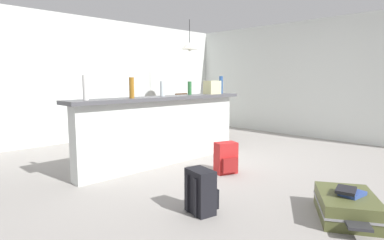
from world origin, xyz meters
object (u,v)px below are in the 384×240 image
object	(u,v)px
dining_chair_far_side	(178,111)
suitcase_flat_olive	(347,206)
pendant_lamp	(190,46)
bottle_green	(190,88)
backpack_red	(226,159)
dining_chair_near_partition	(206,115)
backpack_black	(201,192)
bottle_amber	(132,88)
book_stack	(349,192)
bottle_white	(85,88)
grocery_bag	(212,87)
bottle_clear	(162,89)
dining_table	(191,107)
bottle_blue	(221,85)

from	to	relation	value
dining_chair_far_side	suitcase_flat_olive	xyz separation A→B (m)	(-2.03, -4.52, -0.41)
pendant_lamp	suitcase_flat_olive	world-z (taller)	pendant_lamp
bottle_green	suitcase_flat_olive	size ratio (longest dim) A/B	0.24
pendant_lamp	backpack_red	size ratio (longest dim) A/B	1.57
dining_chair_near_partition	backpack_black	distance (m)	3.71
pendant_lamp	backpack_black	xyz separation A→B (m)	(-2.74, -2.96, -1.75)
dining_chair_far_side	dining_chair_near_partition	bearing A→B (deg)	-97.93
dining_chair_far_side	backpack_red	bearing A→B (deg)	-121.19
bottle_amber	backpack_black	size ratio (longest dim) A/B	0.65
bottle_amber	book_stack	size ratio (longest dim) A/B	0.96
bottle_amber	suitcase_flat_olive	size ratio (longest dim) A/B	0.31
bottle_white	backpack_red	size ratio (longest dim) A/B	0.71
grocery_bag	dining_chair_near_partition	size ratio (longest dim) A/B	0.28
dining_chair_near_partition	dining_chair_far_side	size ratio (longest dim) A/B	1.00
dining_chair_far_side	bottle_amber	bearing A→B (deg)	-142.89
bottle_white	bottle_clear	size ratio (longest dim) A/B	1.36
bottle_amber	bottle_clear	world-z (taller)	bottle_amber
grocery_bag	dining_table	xyz separation A→B (m)	(0.85, 1.39, -0.47)
dining_chair_far_side	pendant_lamp	xyz separation A→B (m)	(-0.15, -0.54, 1.44)
dining_table	pendant_lamp	distance (m)	1.31
bottle_amber	grocery_bag	size ratio (longest dim) A/B	1.05
dining_chair_near_partition	pendant_lamp	world-z (taller)	pendant_lamp
bottle_green	dining_table	distance (m)	1.91
bottle_white	dining_table	xyz separation A→B (m)	(3.14, 1.42, -0.51)
backpack_black	bottle_white	bearing A→B (deg)	101.63
bottle_white	dining_chair_far_side	bearing A→B (deg)	30.79
bottle_clear	bottle_green	bearing A→B (deg)	4.05
bottle_amber	suitcase_flat_olive	distance (m)	2.81
dining_chair_far_side	suitcase_flat_olive	bearing A→B (deg)	-114.23
bottle_clear	dining_table	world-z (taller)	bottle_clear
bottle_blue	dining_chair_near_partition	distance (m)	1.22
dining_table	backpack_red	size ratio (longest dim) A/B	2.62
bottle_white	backpack_black	xyz separation A→B (m)	(0.33, -1.59, -0.95)
bottle_amber	dining_table	bearing A→B (deg)	30.19
pendant_lamp	dining_table	bearing A→B (deg)	28.62
bottle_white	bottle_amber	bearing A→B (deg)	-4.79
backpack_black	dining_chair_far_side	bearing A→B (deg)	50.47
pendant_lamp	bottle_white	bearing A→B (deg)	-155.82
bottle_clear	book_stack	xyz separation A→B (m)	(-0.04, -2.68, -0.87)
bottle_blue	dining_table	size ratio (longest dim) A/B	0.27
backpack_black	grocery_bag	bearing A→B (deg)	39.50
suitcase_flat_olive	book_stack	bearing A→B (deg)	-93.93
bottle_green	backpack_black	distance (m)	2.44
bottle_amber	backpack_red	bearing A→B (deg)	-45.64
bottle_amber	bottle_green	distance (m)	1.22
grocery_bag	pendant_lamp	world-z (taller)	pendant_lamp
bottle_white	backpack_red	xyz separation A→B (m)	(1.49, -0.94, -0.95)
backpack_black	bottle_amber	bearing A→B (deg)	79.35
grocery_bag	dining_table	distance (m)	1.69
dining_chair_far_side	book_stack	xyz separation A→B (m)	(-2.04, -4.53, -0.26)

